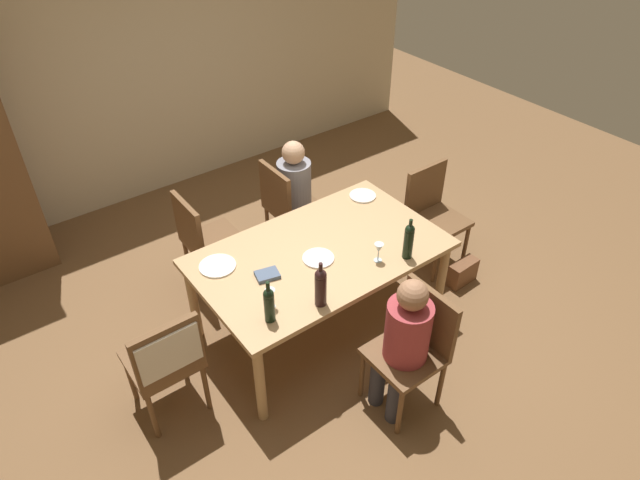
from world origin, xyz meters
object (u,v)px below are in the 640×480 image
at_px(chair_right_end, 432,210).
at_px(dinner_plate_host, 218,266).
at_px(chair_near, 415,342).
at_px(handbag, 463,272).
at_px(wine_glass_centre, 379,249).
at_px(person_man_bearded, 404,339).
at_px(chair_left_end, 166,357).
at_px(chair_far_left, 204,237).
at_px(wine_glass_near_left, 270,295).
at_px(wine_bottle_tall_green, 321,286).
at_px(person_woman_host, 297,189).
at_px(chair_far_right, 287,204).
at_px(wine_bottle_short_olive, 409,240).
at_px(dinner_plate_guest_right, 363,196).
at_px(dining_table, 320,259).
at_px(wine_bottle_dark_red, 269,304).
at_px(dinner_plate_guest_left, 318,258).

distance_m(chair_right_end, dinner_plate_host, 2.00).
xyz_separation_m(chair_near, handbag, (1.21, 0.58, -0.42)).
height_order(chair_right_end, wine_glass_centre, chair_right_end).
bearing_deg(dinner_plate_host, person_man_bearded, -61.46).
height_order(chair_right_end, handbag, chair_right_end).
relative_size(chair_left_end, chair_right_end, 1.00).
height_order(chair_left_end, person_man_bearded, person_man_bearded).
bearing_deg(chair_far_left, dinner_plate_host, -16.55).
height_order(wine_glass_near_left, handbag, wine_glass_near_left).
height_order(person_man_bearded, wine_bottle_tall_green, person_man_bearded).
bearing_deg(person_man_bearded, wine_glass_centre, -26.25).
xyz_separation_m(person_woman_host, wine_glass_near_left, (-1.04, -1.20, 0.21)).
distance_m(person_woman_host, wine_glass_near_left, 1.60).
height_order(person_man_bearded, dinner_plate_host, person_man_bearded).
height_order(chair_far_right, person_man_bearded, person_man_bearded).
relative_size(wine_bottle_short_olive, dinner_plate_guest_right, 1.48).
distance_m(dining_table, person_man_bearded, 0.93).
bearing_deg(wine_glass_near_left, chair_far_left, 85.09).
xyz_separation_m(chair_right_end, person_man_bearded, (-1.32, -1.02, 0.11)).
xyz_separation_m(person_man_bearded, dinner_plate_host, (-0.66, 1.22, 0.11)).
xyz_separation_m(wine_bottle_dark_red, dinner_plate_guest_right, (1.39, 0.74, -0.13)).
height_order(wine_bottle_tall_green, dinner_plate_host, wine_bottle_tall_green).
height_order(chair_right_end, person_man_bearded, person_man_bearded).
bearing_deg(chair_far_left, wine_bottle_dark_red, -7.46).
bearing_deg(wine_glass_near_left, person_man_bearded, -48.65).
bearing_deg(chair_far_right, dinner_plate_guest_left, -21.34).
xyz_separation_m(chair_far_left, dinner_plate_guest_right, (1.22, -0.56, 0.22)).
distance_m(chair_near, wine_glass_near_left, 1.00).
relative_size(chair_right_end, wine_bottle_dark_red, 2.90).
relative_size(chair_far_left, chair_right_end, 1.00).
distance_m(wine_glass_centre, handbag, 1.27).
relative_size(dinner_plate_guest_left, handbag, 0.82).
xyz_separation_m(person_woman_host, dinner_plate_guest_left, (-0.50, -1.00, 0.11)).
distance_m(wine_bottle_short_olive, handbag, 1.15).
height_order(wine_bottle_dark_red, wine_bottle_short_olive, wine_bottle_short_olive).
relative_size(person_man_bearded, wine_bottle_dark_red, 3.49).
xyz_separation_m(wine_glass_centre, dinner_plate_host, (-0.95, 0.63, -0.10)).
distance_m(person_woman_host, wine_bottle_short_olive, 1.38).
bearing_deg(dinner_plate_guest_right, chair_near, -116.00).
bearing_deg(dinner_plate_host, wine_bottle_short_olive, -31.98).
height_order(chair_far_left, wine_bottle_dark_red, wine_bottle_dark_red).
relative_size(dining_table, chair_near, 1.99).
relative_size(wine_bottle_tall_green, wine_bottle_short_olive, 1.04).
relative_size(wine_bottle_short_olive, dinner_plate_host, 1.26).
relative_size(wine_glass_centre, dinner_plate_guest_right, 0.67).
xyz_separation_m(chair_near, dinner_plate_host, (-0.78, 1.22, 0.22)).
height_order(chair_far_left, wine_glass_near_left, chair_far_left).
bearing_deg(person_woman_host, wine_bottle_dark_red, -40.40).
xyz_separation_m(chair_left_end, wine_bottle_dark_red, (0.63, -0.25, 0.29)).
bearing_deg(person_man_bearded, wine_bottle_tall_green, 31.71).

